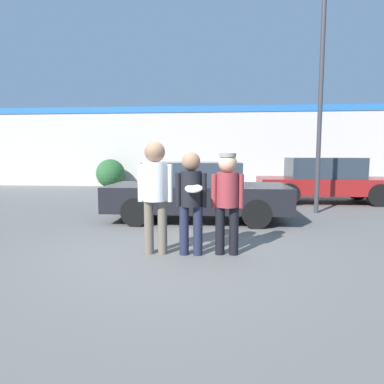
{
  "coord_description": "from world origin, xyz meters",
  "views": [
    {
      "loc": [
        0.69,
        -5.62,
        1.59
      ],
      "look_at": [
        0.23,
        -0.11,
        0.99
      ],
      "focal_mm": 32.0,
      "sensor_mm": 36.0,
      "label": 1
    }
  ],
  "objects_px": {
    "person_middle_with_frisbee": "(191,195)",
    "shrub": "(111,173)",
    "person_right": "(227,195)",
    "parked_car_near": "(197,191)",
    "parked_car_far": "(325,180)",
    "person_left": "(155,186)",
    "street_lamp": "(331,76)"
  },
  "relations": [
    {
      "from": "person_middle_with_frisbee",
      "to": "person_left",
      "type": "bearing_deg",
      "value": 178.97
    },
    {
      "from": "person_left",
      "to": "parked_car_far",
      "type": "distance_m",
      "value": 7.86
    },
    {
      "from": "person_right",
      "to": "person_left",
      "type": "bearing_deg",
      "value": -176.99
    },
    {
      "from": "parked_car_far",
      "to": "shrub",
      "type": "relative_size",
      "value": 3.18
    },
    {
      "from": "person_right",
      "to": "street_lamp",
      "type": "xyz_separation_m",
      "value": [
        2.76,
        4.18,
        2.71
      ]
    },
    {
      "from": "person_left",
      "to": "street_lamp",
      "type": "distance_m",
      "value": 6.31
    },
    {
      "from": "parked_car_far",
      "to": "street_lamp",
      "type": "xyz_separation_m",
      "value": [
        -0.6,
        -2.19,
        2.92
      ]
    },
    {
      "from": "parked_car_near",
      "to": "street_lamp",
      "type": "xyz_separation_m",
      "value": [
        3.45,
        1.28,
        2.96
      ]
    },
    {
      "from": "person_right",
      "to": "street_lamp",
      "type": "bearing_deg",
      "value": 56.55
    },
    {
      "from": "person_middle_with_frisbee",
      "to": "parked_car_far",
      "type": "height_order",
      "value": "person_middle_with_frisbee"
    },
    {
      "from": "person_middle_with_frisbee",
      "to": "person_right",
      "type": "distance_m",
      "value": 0.57
    },
    {
      "from": "parked_car_near",
      "to": "shrub",
      "type": "height_order",
      "value": "parked_car_near"
    },
    {
      "from": "parked_car_far",
      "to": "shrub",
      "type": "distance_m",
      "value": 9.86
    },
    {
      "from": "parked_car_near",
      "to": "parked_car_far",
      "type": "relative_size",
      "value": 0.98
    },
    {
      "from": "shrub",
      "to": "person_right",
      "type": "bearing_deg",
      "value": -63.26
    },
    {
      "from": "person_right",
      "to": "parked_car_far",
      "type": "xyz_separation_m",
      "value": [
        3.36,
        6.37,
        -0.21
      ]
    },
    {
      "from": "person_middle_with_frisbee",
      "to": "parked_car_far",
      "type": "distance_m",
      "value": 7.55
    },
    {
      "from": "street_lamp",
      "to": "shrub",
      "type": "xyz_separation_m",
      "value": [
        -8.21,
        6.63,
        -2.98
      ]
    },
    {
      "from": "parked_car_near",
      "to": "shrub",
      "type": "xyz_separation_m",
      "value": [
        -4.76,
        7.9,
        -0.02
      ]
    },
    {
      "from": "person_middle_with_frisbee",
      "to": "parked_car_near",
      "type": "relative_size",
      "value": 0.38
    },
    {
      "from": "shrub",
      "to": "parked_car_near",
      "type": "bearing_deg",
      "value": -58.94
    },
    {
      "from": "person_left",
      "to": "person_right",
      "type": "bearing_deg",
      "value": 3.01
    },
    {
      "from": "person_right",
      "to": "parked_car_near",
      "type": "xyz_separation_m",
      "value": [
        -0.69,
        2.9,
        -0.25
      ]
    },
    {
      "from": "parked_car_far",
      "to": "shrub",
      "type": "height_order",
      "value": "parked_car_far"
    },
    {
      "from": "parked_car_far",
      "to": "street_lamp",
      "type": "bearing_deg",
      "value": -105.31
    },
    {
      "from": "parked_car_far",
      "to": "person_right",
      "type": "bearing_deg",
      "value": -117.82
    },
    {
      "from": "person_middle_with_frisbee",
      "to": "street_lamp",
      "type": "bearing_deg",
      "value": 51.92
    },
    {
      "from": "person_middle_with_frisbee",
      "to": "shrub",
      "type": "distance_m",
      "value": 11.93
    },
    {
      "from": "person_left",
      "to": "parked_car_far",
      "type": "height_order",
      "value": "person_left"
    },
    {
      "from": "street_lamp",
      "to": "parked_car_far",
      "type": "bearing_deg",
      "value": 74.69
    },
    {
      "from": "person_left",
      "to": "person_middle_with_frisbee",
      "type": "xyz_separation_m",
      "value": [
        0.57,
        -0.01,
        -0.13
      ]
    },
    {
      "from": "person_middle_with_frisbee",
      "to": "shrub",
      "type": "bearing_deg",
      "value": 114.15
    }
  ]
}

